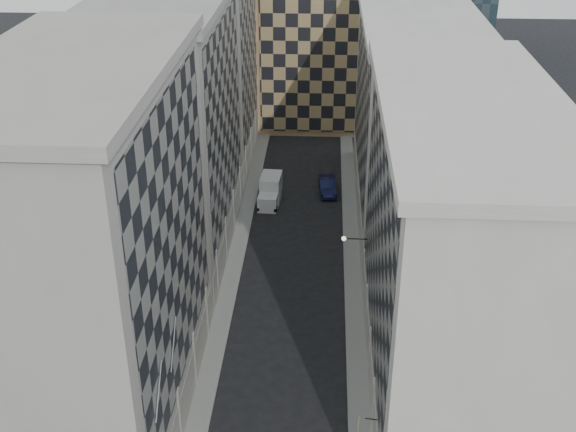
% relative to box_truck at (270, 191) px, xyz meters
% --- Properties ---
extents(sidewalk_west, '(1.50, 100.00, 0.15)m').
position_rel_box_truck_xyz_m(sidewalk_west, '(-2.25, -12.30, -1.12)').
color(sidewalk_west, gray).
rests_on(sidewalk_west, ground).
extents(sidewalk_east, '(1.50, 100.00, 0.15)m').
position_rel_box_truck_xyz_m(sidewalk_east, '(8.25, -12.30, -1.12)').
color(sidewalk_east, gray).
rests_on(sidewalk_east, ground).
extents(bldg_left_a, '(10.80, 22.80, 23.70)m').
position_rel_box_truck_xyz_m(bldg_left_a, '(-7.88, -31.30, 10.63)').
color(bldg_left_a, gray).
rests_on(bldg_left_a, ground).
extents(bldg_left_b, '(10.80, 22.80, 22.70)m').
position_rel_box_truck_xyz_m(bldg_left_b, '(-7.88, -9.30, 10.13)').
color(bldg_left_b, gray).
rests_on(bldg_left_b, ground).
extents(bldg_left_c, '(10.80, 22.80, 21.70)m').
position_rel_box_truck_xyz_m(bldg_left_c, '(-7.88, 12.70, 9.63)').
color(bldg_left_c, gray).
rests_on(bldg_left_c, ground).
extents(bldg_right_a, '(10.80, 26.80, 20.70)m').
position_rel_box_truck_xyz_m(bldg_right_a, '(13.88, -27.30, 9.13)').
color(bldg_right_a, '#B8B2A8').
rests_on(bldg_right_a, ground).
extents(bldg_right_b, '(10.80, 28.80, 19.70)m').
position_rel_box_truck_xyz_m(bldg_right_b, '(13.89, -0.30, 8.66)').
color(bldg_right_b, '#B8B2A8').
rests_on(bldg_right_b, ground).
extents(tan_block, '(16.80, 14.80, 18.80)m').
position_rel_box_truck_xyz_m(tan_block, '(5.00, 25.60, 8.25)').
color(tan_block, tan).
rests_on(tan_block, ground).
extents(flagpoles_left, '(0.10, 6.33, 2.33)m').
position_rel_box_truck_xyz_m(flagpoles_left, '(-2.90, -36.30, 6.81)').
color(flagpoles_left, gray).
rests_on(flagpoles_left, ground).
extents(bracket_lamp, '(1.98, 0.36, 0.36)m').
position_rel_box_truck_xyz_m(bracket_lamp, '(7.38, -18.30, 5.01)').
color(bracket_lamp, black).
rests_on(bracket_lamp, ground).
extents(box_truck, '(2.34, 5.10, 2.73)m').
position_rel_box_truck_xyz_m(box_truck, '(0.00, 0.00, 0.00)').
color(box_truck, white).
rests_on(box_truck, ground).
extents(dark_car, '(2.03, 4.88, 1.57)m').
position_rel_box_truck_xyz_m(dark_car, '(5.93, 2.55, -0.40)').
color(dark_car, '#10163D').
rests_on(dark_car, ground).
extents(shop_sign, '(1.12, 0.62, 0.70)m').
position_rel_box_truck_xyz_m(shop_sign, '(7.98, -35.68, 2.65)').
color(shop_sign, black).
rests_on(shop_sign, ground).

